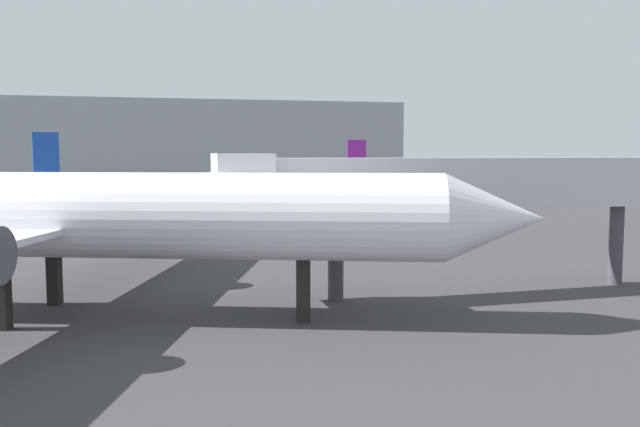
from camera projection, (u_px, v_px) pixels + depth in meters
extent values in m
cylinder|color=white|center=(63.00, 215.00, 26.22)|extent=(29.86, 12.43, 3.43)
cone|color=white|center=(494.00, 218.00, 24.95)|extent=(4.63, 4.41, 3.43)
cube|color=white|center=(28.00, 227.00, 26.39)|extent=(13.97, 31.94, 0.25)
cylinder|color=#4C4C54|center=(109.00, 217.00, 32.39)|extent=(3.49, 2.69, 1.85)
cube|color=black|center=(303.00, 291.00, 25.77)|extent=(0.64, 0.64, 2.45)
cube|color=black|center=(54.00, 277.00, 28.65)|extent=(0.64, 0.64, 2.45)
cube|color=black|center=(2.00, 297.00, 24.57)|extent=(0.64, 0.64, 2.45)
cylinder|color=silver|center=(146.00, 187.00, 72.52)|extent=(21.95, 10.25, 3.00)
cone|color=silver|center=(249.00, 184.00, 79.41)|extent=(4.11, 3.92, 3.00)
cone|color=silver|center=(21.00, 190.00, 65.63)|extent=(4.11, 3.92, 3.00)
cube|color=silver|center=(136.00, 191.00, 71.96)|extent=(9.72, 19.09, 0.19)
cube|color=silver|center=(43.00, 187.00, 66.71)|extent=(4.01, 6.91, 0.13)
cube|color=#1947B2|center=(46.00, 154.00, 66.61)|extent=(2.47, 1.07, 4.36)
cylinder|color=#4C4C54|center=(133.00, 191.00, 75.36)|extent=(2.72, 2.14, 1.43)
cylinder|color=#4C4C54|center=(153.00, 194.00, 69.32)|extent=(2.72, 2.14, 1.43)
cube|color=black|center=(206.00, 204.00, 76.56)|extent=(0.51, 0.51, 1.38)
cube|color=black|center=(133.00, 206.00, 73.45)|extent=(0.51, 0.51, 1.38)
cube|color=black|center=(141.00, 208.00, 70.80)|extent=(0.51, 0.51, 1.38)
cylinder|color=#B2BCCC|center=(427.00, 187.00, 79.64)|extent=(19.17, 3.10, 2.39)
cone|color=#B2BCCC|center=(509.00, 186.00, 81.74)|extent=(2.72, 2.49, 2.39)
cone|color=#B2BCCC|center=(340.00, 188.00, 77.55)|extent=(2.72, 2.49, 2.39)
cube|color=#B2BCCC|center=(419.00, 190.00, 79.49)|extent=(3.42, 16.85, 0.17)
cube|color=#B2BCCC|center=(354.00, 186.00, 77.85)|extent=(1.91, 5.97, 0.11)
cube|color=purple|center=(357.00, 159.00, 77.62)|extent=(2.26, 0.29, 4.47)
cylinder|color=#4C4C54|center=(415.00, 189.00, 82.72)|extent=(2.16, 1.35, 1.27)
cylinder|color=#4C4C54|center=(433.00, 192.00, 76.51)|extent=(2.16, 1.35, 1.27)
cube|color=black|center=(473.00, 201.00, 81.00)|extent=(0.36, 0.36, 1.29)
cube|color=black|center=(415.00, 201.00, 81.01)|extent=(0.36, 0.36, 1.29)
cube|color=black|center=(423.00, 203.00, 78.25)|extent=(0.36, 0.36, 1.29)
cube|color=silver|center=(486.00, 183.00, 30.94)|extent=(21.20, 2.18, 2.40)
cube|color=silver|center=(242.00, 186.00, 27.97)|extent=(2.48, 2.86, 2.80)
cylinder|color=#3F3F44|center=(336.00, 256.00, 29.34)|extent=(0.70, 0.70, 4.02)
cylinder|color=#3F3F44|center=(616.00, 245.00, 33.13)|extent=(0.70, 0.70, 4.02)
cube|color=#999EA3|center=(189.00, 146.00, 120.23)|extent=(75.66, 21.74, 15.68)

